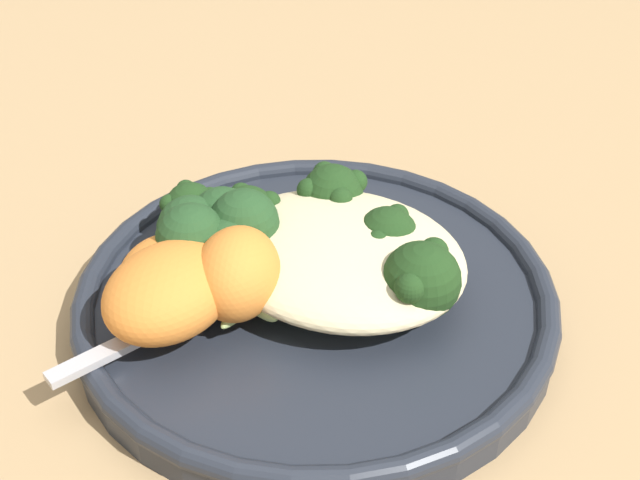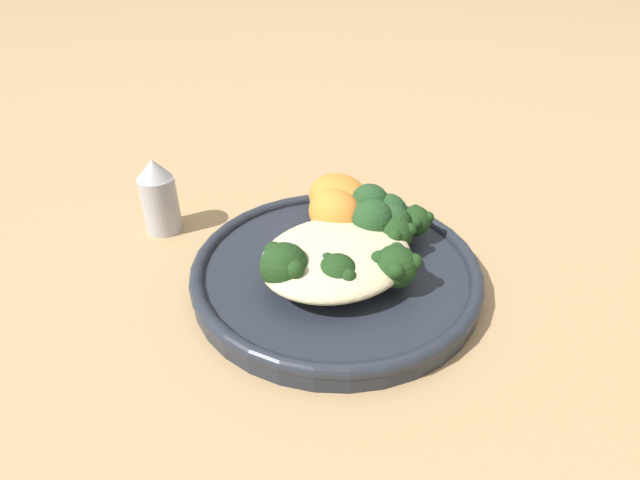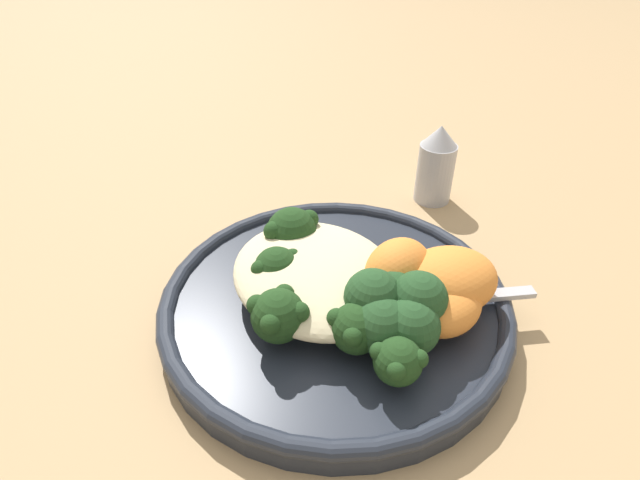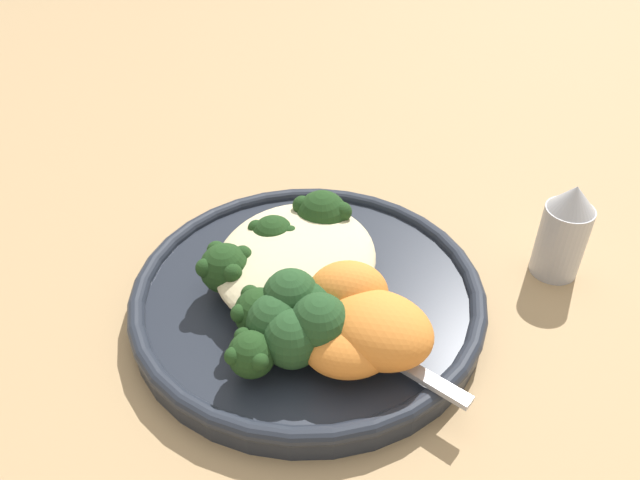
% 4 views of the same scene
% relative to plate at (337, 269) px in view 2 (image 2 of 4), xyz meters
% --- Properties ---
extents(ground_plane, '(4.00, 4.00, 0.00)m').
position_rel_plate_xyz_m(ground_plane, '(-0.00, 0.02, -0.01)').
color(ground_plane, tan).
extents(plate, '(0.24, 0.24, 0.02)m').
position_rel_plate_xyz_m(plate, '(0.00, 0.00, 0.00)').
color(plate, '#232833').
rests_on(plate, ground_plane).
extents(quinoa_mound, '(0.13, 0.11, 0.03)m').
position_rel_plate_xyz_m(quinoa_mound, '(-0.01, -0.01, 0.02)').
color(quinoa_mound, beige).
rests_on(quinoa_mound, plate).
extents(broccoli_stalk_0, '(0.10, 0.06, 0.04)m').
position_rel_plate_xyz_m(broccoli_stalk_0, '(-0.04, 0.00, 0.03)').
color(broccoli_stalk_0, '#ADC675').
rests_on(broccoli_stalk_0, plate).
extents(broccoli_stalk_1, '(0.09, 0.11, 0.03)m').
position_rel_plate_xyz_m(broccoli_stalk_1, '(-0.01, -0.01, 0.02)').
color(broccoli_stalk_1, '#ADC675').
rests_on(broccoli_stalk_1, plate).
extents(broccoli_stalk_2, '(0.03, 0.12, 0.03)m').
position_rel_plate_xyz_m(broccoli_stalk_2, '(0.02, -0.04, 0.03)').
color(broccoli_stalk_2, '#ADC675').
rests_on(broccoli_stalk_2, plate).
extents(broccoli_stalk_3, '(0.06, 0.07, 0.03)m').
position_rel_plate_xyz_m(broccoli_stalk_3, '(0.04, -0.01, 0.02)').
color(broccoli_stalk_3, '#ADC675').
rests_on(broccoli_stalk_3, plate).
extents(broccoli_stalk_4, '(0.10, 0.07, 0.03)m').
position_rel_plate_xyz_m(broccoli_stalk_4, '(0.06, 0.00, 0.02)').
color(broccoli_stalk_4, '#ADC675').
rests_on(broccoli_stalk_4, plate).
extents(sweet_potato_chunk_0, '(0.07, 0.08, 0.04)m').
position_rel_plate_xyz_m(sweet_potato_chunk_0, '(0.05, 0.06, 0.03)').
color(sweet_potato_chunk_0, orange).
rests_on(sweet_potato_chunk_0, plate).
extents(sweet_potato_chunk_1, '(0.06, 0.05, 0.03)m').
position_rel_plate_xyz_m(sweet_potato_chunk_1, '(0.03, 0.03, 0.03)').
color(sweet_potato_chunk_1, orange).
rests_on(sweet_potato_chunk_1, plate).
extents(sweet_potato_chunk_2, '(0.06, 0.07, 0.03)m').
position_rel_plate_xyz_m(sweet_potato_chunk_2, '(0.06, 0.04, 0.03)').
color(sweet_potato_chunk_2, orange).
rests_on(sweet_potato_chunk_2, plate).
extents(sweet_potato_chunk_3, '(0.05, 0.06, 0.04)m').
position_rel_plate_xyz_m(sweet_potato_chunk_3, '(0.02, 0.03, 0.03)').
color(sweet_potato_chunk_3, orange).
rests_on(sweet_potato_chunk_3, plate).
extents(kale_tuft, '(0.06, 0.06, 0.04)m').
position_rel_plate_xyz_m(kale_tuft, '(0.05, 0.01, 0.03)').
color(kale_tuft, '#234723').
rests_on(kale_tuft, plate).
extents(spoon, '(0.06, 0.11, 0.01)m').
position_rel_plate_xyz_m(spoon, '(0.04, 0.04, 0.01)').
color(spoon, '#B7B7BC').
rests_on(spoon, plate).
extents(salt_shaker, '(0.03, 0.03, 0.08)m').
position_rel_plate_xyz_m(salt_shaker, '(-0.09, 0.17, 0.03)').
color(salt_shaker, '#B2B2B7').
rests_on(salt_shaker, ground_plane).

